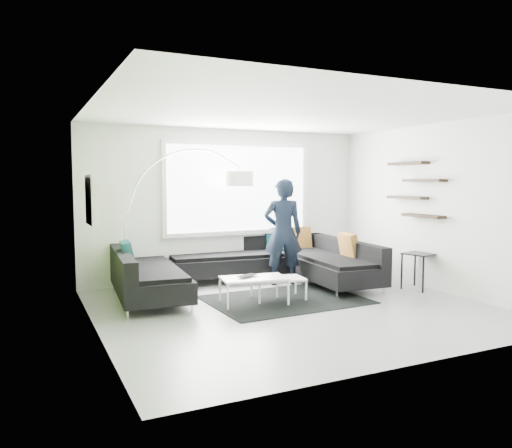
{
  "coord_description": "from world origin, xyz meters",
  "views": [
    {
      "loc": [
        -3.54,
        -6.22,
        1.85
      ],
      "look_at": [
        -0.17,
        0.9,
        1.16
      ],
      "focal_mm": 35.0,
      "sensor_mm": 36.0,
      "label": 1
    }
  ],
  "objects_px": {
    "coffee_table": "(266,289)",
    "side_table": "(419,271)",
    "arc_lamp": "(125,220)",
    "sectional_sofa": "(242,266)",
    "person": "(283,232)",
    "laptop": "(250,277)"
  },
  "relations": [
    {
      "from": "coffee_table",
      "to": "side_table",
      "type": "distance_m",
      "value": 2.76
    },
    {
      "from": "arc_lamp",
      "to": "side_table",
      "type": "height_order",
      "value": "arc_lamp"
    },
    {
      "from": "sectional_sofa",
      "to": "person",
      "type": "height_order",
      "value": "person"
    },
    {
      "from": "coffee_table",
      "to": "laptop",
      "type": "xyz_separation_m",
      "value": [
        -0.29,
        -0.03,
        0.22
      ]
    },
    {
      "from": "arc_lamp",
      "to": "side_table",
      "type": "bearing_deg",
      "value": -11.34
    },
    {
      "from": "sectional_sofa",
      "to": "person",
      "type": "xyz_separation_m",
      "value": [
        0.81,
        0.06,
        0.54
      ]
    },
    {
      "from": "sectional_sofa",
      "to": "coffee_table",
      "type": "xyz_separation_m",
      "value": [
        -0.02,
        -0.96,
        -0.2
      ]
    },
    {
      "from": "person",
      "to": "coffee_table",
      "type": "bearing_deg",
      "value": 70.29
    },
    {
      "from": "sectional_sofa",
      "to": "coffee_table",
      "type": "relative_size",
      "value": 3.53
    },
    {
      "from": "arc_lamp",
      "to": "person",
      "type": "distance_m",
      "value": 2.72
    },
    {
      "from": "arc_lamp",
      "to": "side_table",
      "type": "relative_size",
      "value": 3.86
    },
    {
      "from": "sectional_sofa",
      "to": "arc_lamp",
      "type": "xyz_separation_m",
      "value": [
        -1.82,
        0.7,
        0.8
      ]
    },
    {
      "from": "side_table",
      "to": "person",
      "type": "relative_size",
      "value": 0.33
    },
    {
      "from": "coffee_table",
      "to": "person",
      "type": "distance_m",
      "value": 1.51
    },
    {
      "from": "arc_lamp",
      "to": "sectional_sofa",
      "type": "bearing_deg",
      "value": -8.78
    },
    {
      "from": "arc_lamp",
      "to": "coffee_table",
      "type": "bearing_deg",
      "value": -30.46
    },
    {
      "from": "side_table",
      "to": "laptop",
      "type": "distance_m",
      "value": 3.04
    },
    {
      "from": "laptop",
      "to": "arc_lamp",
      "type": "bearing_deg",
      "value": 103.7
    },
    {
      "from": "sectional_sofa",
      "to": "arc_lamp",
      "type": "bearing_deg",
      "value": 163.39
    },
    {
      "from": "person",
      "to": "side_table",
      "type": "bearing_deg",
      "value": 164.41
    },
    {
      "from": "arc_lamp",
      "to": "laptop",
      "type": "relative_size",
      "value": 5.56
    },
    {
      "from": "arc_lamp",
      "to": "person",
      "type": "xyz_separation_m",
      "value": [
        2.63,
        -0.65,
        -0.26
      ]
    }
  ]
}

